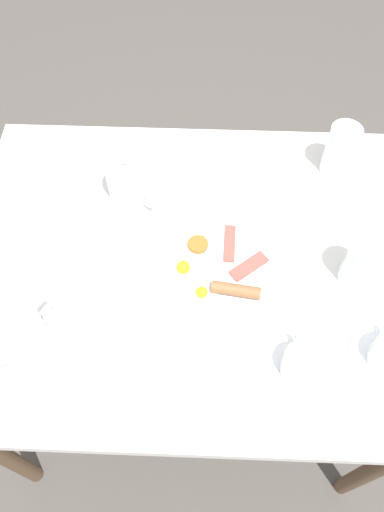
# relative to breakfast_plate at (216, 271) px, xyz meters

# --- Properties ---
(ground_plane) EXTENTS (8.00, 8.00, 0.00)m
(ground_plane) POSITION_rel_breakfast_plate_xyz_m (-0.03, -0.05, -0.74)
(ground_plane) COLOR #4C4742
(table) EXTENTS (0.84, 1.06, 0.73)m
(table) POSITION_rel_breakfast_plate_xyz_m (-0.03, -0.05, -0.09)
(table) COLOR silver
(table) RESTS_ON ground_plane
(breakfast_plate) EXTENTS (0.28, 0.28, 0.04)m
(breakfast_plate) POSITION_rel_breakfast_plate_xyz_m (0.00, 0.00, 0.00)
(breakfast_plate) COLOR white
(breakfast_plate) RESTS_ON table
(teapot_near) EXTENTS (0.15, 0.15, 0.13)m
(teapot_near) POSITION_rel_breakfast_plate_xyz_m (-0.22, -0.22, 0.05)
(teapot_near) COLOR white
(teapot_near) RESTS_ON table
(teapot_far) EXTENTS (0.18, 0.10, 0.13)m
(teapot_far) POSITION_rel_breakfast_plate_xyz_m (0.19, -0.39, 0.05)
(teapot_far) COLOR white
(teapot_far) RESTS_ON table
(teacup_with_saucer_left) EXTENTS (0.15, 0.15, 0.07)m
(teacup_with_saucer_left) POSITION_rel_breakfast_plate_xyz_m (0.22, 0.17, 0.02)
(teacup_with_saucer_left) COLOR white
(teacup_with_saucer_left) RESTS_ON table
(water_glass_tall) EXTENTS (0.08, 0.08, 0.12)m
(water_glass_tall) POSITION_rel_breakfast_plate_xyz_m (-0.00, 0.31, 0.05)
(water_glass_tall) COLOR white
(water_glass_tall) RESTS_ON table
(water_glass_short) EXTENTS (0.08, 0.08, 0.14)m
(water_glass_short) POSITION_rel_breakfast_plate_xyz_m (-0.32, 0.30, 0.06)
(water_glass_short) COLOR white
(water_glass_short) RESTS_ON table
(wine_glass_spare) EXTENTS (0.08, 0.08, 0.13)m
(wine_glass_spare) POSITION_rel_breakfast_plate_xyz_m (0.19, -0.21, 0.06)
(wine_glass_spare) COLOR white
(wine_glass_spare) RESTS_ON table
(fork_by_plate) EXTENTS (0.10, 0.16, 0.00)m
(fork_by_plate) POSITION_rel_breakfast_plate_xyz_m (-0.29, -0.43, -0.01)
(fork_by_plate) COLOR silver
(fork_by_plate) RESTS_ON table
(knife_by_plate) EXTENTS (0.19, 0.14, 0.00)m
(knife_by_plate) POSITION_rel_breakfast_plate_xyz_m (-0.30, 0.13, -0.01)
(knife_by_plate) COLOR silver
(knife_by_plate) RESTS_ON table
(spoon_for_tea) EXTENTS (0.02, 0.16, 0.00)m
(spoon_for_tea) POSITION_rel_breakfast_plate_xyz_m (-0.02, -0.48, -0.01)
(spoon_for_tea) COLOR silver
(spoon_for_tea) RESTS_ON table
(fork_spare) EXTENTS (0.19, 0.01, 0.00)m
(fork_spare) POSITION_rel_breakfast_plate_xyz_m (0.25, -0.07, -0.01)
(fork_spare) COLOR silver
(fork_spare) RESTS_ON table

